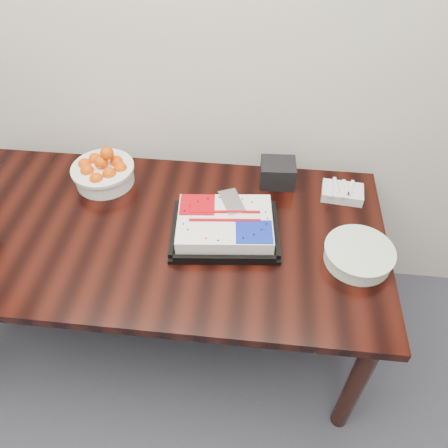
# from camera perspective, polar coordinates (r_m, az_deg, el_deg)

# --- Properties ---
(table) EXTENTS (1.80, 0.90, 0.75)m
(table) POSITION_cam_1_polar(r_m,az_deg,el_deg) (1.81, -8.45, -2.60)
(table) COLOR black
(table) RESTS_ON ground
(cake_tray) EXTENTS (0.45, 0.36, 0.09)m
(cake_tray) POSITION_cam_1_polar(r_m,az_deg,el_deg) (1.69, 0.12, -0.24)
(cake_tray) COLOR black
(cake_tray) RESTS_ON table
(tangerine_bowl) EXTENTS (0.27, 0.27, 0.17)m
(tangerine_bowl) POSITION_cam_1_polar(r_m,az_deg,el_deg) (1.97, -15.57, 6.99)
(tangerine_bowl) COLOR white
(tangerine_bowl) RESTS_ON table
(plate_stack) EXTENTS (0.26, 0.26, 0.06)m
(plate_stack) POSITION_cam_1_polar(r_m,az_deg,el_deg) (1.67, 17.16, -3.87)
(plate_stack) COLOR white
(plate_stack) RESTS_ON table
(fork_bag) EXTENTS (0.18, 0.13, 0.05)m
(fork_bag) POSITION_cam_1_polar(r_m,az_deg,el_deg) (1.92, 15.19, 4.04)
(fork_bag) COLOR silver
(fork_bag) RESTS_ON table
(napkin_box) EXTENTS (0.16, 0.14, 0.11)m
(napkin_box) POSITION_cam_1_polar(r_m,az_deg,el_deg) (1.92, 7.02, 6.66)
(napkin_box) COLOR black
(napkin_box) RESTS_ON table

